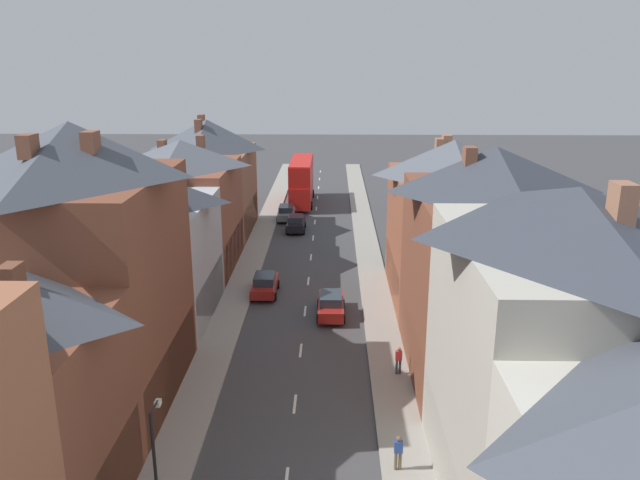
{
  "coord_description": "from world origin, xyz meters",
  "views": [
    {
      "loc": [
        1.85,
        -10.01,
        17.07
      ],
      "look_at": [
        0.76,
        43.67,
        1.09
      ],
      "focal_mm": 35.0,
      "sensor_mm": 36.0,
      "label": 1
    }
  ],
  "objects": [
    {
      "name": "car_mid_black",
      "position": [
        -3.1,
        54.95,
        0.81
      ],
      "size": [
        1.9,
        4.44,
        1.6
      ],
      "color": "gray",
      "rests_on": "ground"
    },
    {
      "name": "terrace_row_left",
      "position": [
        -10.19,
        19.99,
        5.94
      ],
      "size": [
        8.0,
        68.58,
        14.18
      ],
      "color": "#A36042",
      "rests_on": "ground"
    },
    {
      "name": "pavement_right",
      "position": [
        5.1,
        38.0,
        0.07
      ],
      "size": [
        2.2,
        104.0,
        0.14
      ],
      "primitive_type": "cube",
      "color": "gray",
      "rests_on": "ground"
    },
    {
      "name": "car_near_blue",
      "position": [
        1.8,
        29.22,
        0.83
      ],
      "size": [
        1.9,
        4.36,
        1.65
      ],
      "color": "maroon",
      "rests_on": "ground"
    },
    {
      "name": "double_decker_bus_lead",
      "position": [
        -1.81,
        62.51,
        2.82
      ],
      "size": [
        2.74,
        10.8,
        5.3
      ],
      "color": "red",
      "rests_on": "ground"
    },
    {
      "name": "pedestrian_near_right",
      "position": [
        4.7,
        12.69,
        1.03
      ],
      "size": [
        0.36,
        0.22,
        1.61
      ],
      "color": "brown",
      "rests_on": "pavement_right"
    },
    {
      "name": "car_parked_left_a",
      "position": [
        -3.1,
        33.06,
        0.81
      ],
      "size": [
        1.9,
        4.11,
        1.61
      ],
      "color": "maroon",
      "rests_on": "ground"
    },
    {
      "name": "centre_line_dashes",
      "position": [
        0.0,
        36.0,
        0.01
      ],
      "size": [
        0.14,
        97.8,
        0.01
      ],
      "color": "silver",
      "rests_on": "ground"
    },
    {
      "name": "street_lamp",
      "position": [
        -4.25,
        8.47,
        3.24
      ],
      "size": [
        0.2,
        1.12,
        5.5
      ],
      "color": "black",
      "rests_on": "ground"
    },
    {
      "name": "pedestrian_mid_left",
      "position": [
        5.54,
        20.99,
        1.03
      ],
      "size": [
        0.36,
        0.22,
        1.61
      ],
      "color": "#3D4256",
      "rests_on": "pavement_right"
    },
    {
      "name": "terrace_row_right",
      "position": [
        10.19,
        12.84,
        6.04
      ],
      "size": [
        8.0,
        50.98,
        13.31
      ],
      "color": "silver",
      "rests_on": "ground"
    },
    {
      "name": "car_near_silver",
      "position": [
        -1.8,
        50.44,
        0.83
      ],
      "size": [
        1.9,
        4.05,
        1.65
      ],
      "color": "black",
      "rests_on": "ground"
    },
    {
      "name": "pavement_left",
      "position": [
        -5.1,
        38.0,
        0.07
      ],
      "size": [
        2.2,
        104.0,
        0.14
      ],
      "primitive_type": "cube",
      "color": "gray",
      "rests_on": "ground"
    }
  ]
}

